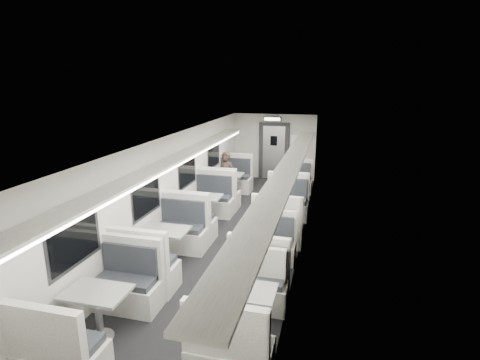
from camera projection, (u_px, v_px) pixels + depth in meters
The scene contains 19 objects.
room at pixel (231, 194), 8.14m from camera, with size 3.24×12.24×2.64m.
booth_left_a at pixel (227, 186), 11.56m from camera, with size 1.14×2.32×1.24m.
booth_left_b at pixel (203, 211), 9.43m from camera, with size 1.13×2.29×1.22m.
booth_left_c at pixel (165, 248), 7.36m from camera, with size 1.12×2.28×1.22m.
booth_left_d at pixel (99, 314), 5.31m from camera, with size 1.07×2.17×1.16m.
booth_right_a at pixel (294, 188), 11.57m from camera, with size 1.01×2.05×1.09m.
booth_right_b at pixel (283, 214), 9.18m from camera, with size 1.11×2.26×1.21m.
booth_right_c at pixel (266, 260), 6.97m from camera, with size 0.96×1.94×1.04m.
booth_right_d at pixel (245, 312), 5.37m from camera, with size 1.05×2.14×1.14m.
passenger at pixel (226, 178), 11.07m from camera, with size 0.57×0.38×1.57m, color black.
window_a at pixel (214, 154), 11.63m from camera, with size 0.02×1.18×0.84m, color black.
window_b at pixel (187, 171), 9.57m from camera, with size 0.02×1.18×0.84m, color black.
window_c at pixel (147, 196), 7.51m from camera, with size 0.02×1.18×0.84m, color black.
window_d at pixel (75, 240), 5.45m from camera, with size 0.02×1.18×0.84m, color black.
luggage_rack_left at pixel (171, 162), 7.96m from camera, with size 0.46×10.40×0.09m.
luggage_rack_right at pixel (288, 168), 7.38m from camera, with size 0.46×10.40×0.09m.
vestibule_door at pixel (274, 152), 13.73m from camera, with size 1.10×0.13×2.10m.
exit_sign at pixel (272, 119), 12.95m from camera, with size 0.62×0.12×0.16m.
wall_notice at pixel (295, 140), 13.43m from camera, with size 0.32×0.02×0.40m, color white.
Camera 1 is at (2.07, -7.50, 3.62)m, focal length 28.00 mm.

